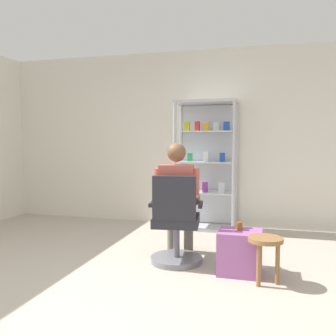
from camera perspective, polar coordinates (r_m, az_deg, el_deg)
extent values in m
plane|color=#B2A899|center=(3.26, -10.22, -19.63)|extent=(7.20, 7.20, 0.00)
cube|color=silver|center=(5.83, 2.52, 4.60)|extent=(6.00, 0.10, 2.70)
cylinder|color=#B7B7BC|center=(5.36, 1.05, 0.35)|extent=(0.05, 0.05, 1.90)
cylinder|color=#B7B7BC|center=(5.21, 10.14, 0.18)|extent=(0.05, 0.05, 1.90)
cylinder|color=#B7B7BC|center=(5.75, 2.04, 0.61)|extent=(0.05, 0.05, 1.90)
cylinder|color=#B7B7BC|center=(5.61, 10.52, 0.46)|extent=(0.05, 0.05, 1.90)
cube|color=#B7B7BC|center=(5.48, 5.97, 10.15)|extent=(0.90, 0.45, 0.04)
cube|color=#B7B7BC|center=(5.61, 5.82, -9.12)|extent=(0.90, 0.45, 0.04)
cube|color=silver|center=(5.68, 6.25, 0.55)|extent=(0.84, 0.02, 1.80)
cube|color=silver|center=(5.51, 5.86, -3.75)|extent=(0.82, 0.39, 0.02)
cube|color=gold|center=(5.55, 3.39, -2.82)|extent=(0.08, 0.04, 0.15)
cube|color=purple|center=(5.47, 5.77, -2.94)|extent=(0.09, 0.04, 0.15)
cube|color=silver|center=(5.43, 8.33, -3.00)|extent=(0.09, 0.06, 0.15)
cube|color=silver|center=(5.46, 5.90, 0.93)|extent=(0.82, 0.39, 0.02)
cube|color=#268C4C|center=(5.55, 3.43, 1.70)|extent=(0.08, 0.04, 0.12)
cube|color=silver|center=(5.51, 5.91, 1.79)|extent=(0.08, 0.05, 0.14)
cube|color=#264CB2|center=(5.46, 8.44, 1.67)|extent=(0.08, 0.04, 0.13)
cube|color=silver|center=(5.45, 5.93, 5.65)|extent=(0.82, 0.39, 0.02)
cube|color=#999919|center=(5.55, 2.99, 6.43)|extent=(0.08, 0.05, 0.14)
cube|color=red|center=(5.50, 4.58, 6.48)|extent=(0.07, 0.05, 0.14)
cube|color=gold|center=(5.44, 5.92, 6.38)|extent=(0.08, 0.04, 0.12)
cube|color=silver|center=(5.47, 7.46, 6.39)|extent=(0.09, 0.05, 0.13)
cube|color=#264CB2|center=(5.45, 9.07, 6.42)|extent=(0.09, 0.05, 0.13)
cylinder|color=slate|center=(4.10, 1.31, -14.00)|extent=(0.56, 0.56, 0.06)
cylinder|color=slate|center=(4.04, 1.31, -11.24)|extent=(0.07, 0.07, 0.41)
cube|color=#26262D|center=(3.99, 1.32, -8.12)|extent=(0.54, 0.54, 0.10)
cube|color=#26262D|center=(3.73, 0.96, -4.68)|extent=(0.45, 0.14, 0.45)
cube|color=#26262D|center=(3.93, 5.11, -5.64)|extent=(0.08, 0.30, 0.04)
cube|color=#26262D|center=(3.99, -2.41, -5.48)|extent=(0.08, 0.30, 0.04)
cylinder|color=slate|center=(4.16, 3.01, -6.22)|extent=(0.19, 0.42, 0.14)
cylinder|color=slate|center=(4.41, 3.21, -9.33)|extent=(0.11, 0.11, 0.56)
cylinder|color=slate|center=(4.18, 0.26, -6.16)|extent=(0.19, 0.42, 0.14)
cylinder|color=slate|center=(4.43, 0.60, -9.26)|extent=(0.11, 0.11, 0.56)
cube|color=#BF594C|center=(3.93, 1.33, -3.13)|extent=(0.39, 0.27, 0.50)
sphere|color=brown|center=(3.90, 1.34, 2.42)|extent=(0.20, 0.20, 0.20)
cylinder|color=#BF594C|center=(3.90, 4.25, -2.15)|extent=(0.09, 0.09, 0.28)
cylinder|color=brown|center=(4.11, 4.39, -4.92)|extent=(0.12, 0.31, 0.08)
cylinder|color=#BF594C|center=(3.95, -1.56, -2.07)|extent=(0.09, 0.09, 0.28)
cylinder|color=brown|center=(4.15, -1.15, -4.82)|extent=(0.12, 0.31, 0.08)
cube|color=#9E599E|center=(3.80, 11.12, -12.69)|extent=(0.42, 0.37, 0.43)
cylinder|color=brown|center=(3.78, 11.02, -8.82)|extent=(0.06, 0.06, 0.08)
cylinder|color=olive|center=(3.55, 14.91, -10.68)|extent=(0.32, 0.32, 0.04)
cylinder|color=olive|center=(3.61, 16.64, -14.01)|extent=(0.04, 0.04, 0.39)
cylinder|color=olive|center=(3.70, 13.98, -13.50)|extent=(0.04, 0.04, 0.39)
cylinder|color=olive|center=(3.52, 13.90, -14.44)|extent=(0.04, 0.04, 0.39)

